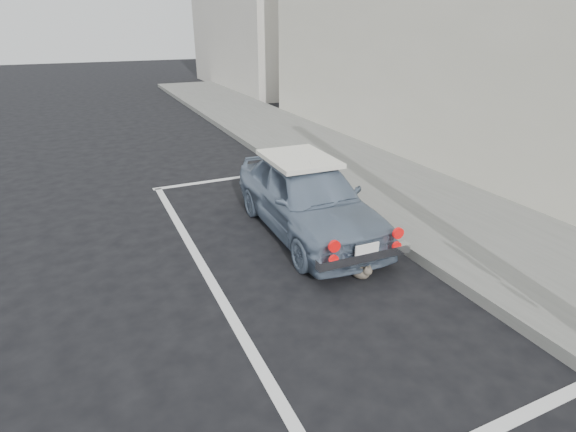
# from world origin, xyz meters

# --- Properties ---
(ground) EXTENTS (80.00, 80.00, 0.00)m
(ground) POSITION_xyz_m (0.00, 0.00, 0.00)
(ground) COLOR black
(ground) RESTS_ON ground
(sidewalk) EXTENTS (2.80, 40.00, 0.15)m
(sidewalk) POSITION_xyz_m (3.20, 2.00, 0.07)
(sidewalk) COLOR slate
(sidewalk) RESTS_ON ground
(building_far) EXTENTS (3.50, 10.00, 8.00)m
(building_far) POSITION_xyz_m (6.35, 20.00, 4.00)
(building_far) COLOR beige
(building_far) RESTS_ON ground
(pline_rear) EXTENTS (3.00, 0.12, 0.01)m
(pline_rear) POSITION_xyz_m (0.50, -0.50, 0.00)
(pline_rear) COLOR silver
(pline_rear) RESTS_ON ground
(pline_front) EXTENTS (3.00, 0.12, 0.01)m
(pline_front) POSITION_xyz_m (0.50, 6.50, 0.00)
(pline_front) COLOR silver
(pline_front) RESTS_ON ground
(pline_side) EXTENTS (0.12, 7.00, 0.01)m
(pline_side) POSITION_xyz_m (-0.90, 3.00, 0.00)
(pline_side) COLOR silver
(pline_side) RESTS_ON ground
(retro_coupe) EXTENTS (1.47, 3.46, 1.16)m
(retro_coupe) POSITION_xyz_m (0.90, 3.51, 0.59)
(retro_coupe) COLOR slate
(retro_coupe) RESTS_ON ground
(cat) EXTENTS (0.26, 0.45, 0.24)m
(cat) POSITION_xyz_m (0.88, 1.95, 0.11)
(cat) COLOR #63584C
(cat) RESTS_ON ground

